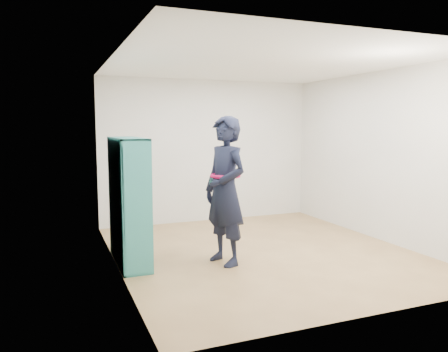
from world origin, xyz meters
name	(u,v)px	position (x,y,z in m)	size (l,w,h in m)	color
floor	(263,252)	(0.00, 0.00, 0.00)	(4.50, 4.50, 0.00)	olive
ceiling	(264,63)	(0.00, 0.00, 2.60)	(4.50, 4.50, 0.00)	white
wall_left	(116,165)	(-2.00, 0.00, 1.30)	(0.02, 4.50, 2.60)	beige
wall_right	(379,156)	(2.00, 0.00, 1.30)	(0.02, 4.50, 2.60)	beige
wall_back	(208,151)	(0.00, 2.25, 1.30)	(4.00, 0.02, 2.60)	beige
wall_front	(377,178)	(0.00, -2.25, 1.30)	(4.00, 0.02, 2.60)	beige
bookshelf	(127,203)	(-1.84, 0.23, 0.79)	(0.35, 1.21, 1.62)	teal
person	(225,191)	(-0.68, -0.27, 0.95)	(0.63, 0.79, 1.89)	black
smartphone	(211,181)	(-0.85, -0.23, 1.07)	(0.04, 0.08, 0.12)	silver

